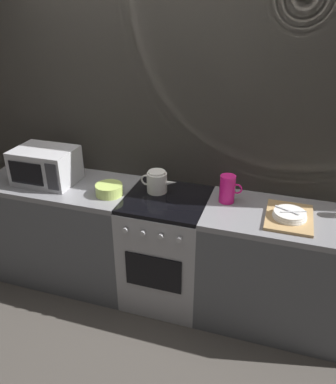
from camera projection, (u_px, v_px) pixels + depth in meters
ground_plane at (166, 293)px, 3.19m from camera, size 8.00×8.00×0.00m
back_wall at (179, 144)px, 2.91m from camera, size 3.60×0.05×2.40m
counter_left at (65, 230)px, 3.23m from camera, size 1.20×0.60×0.90m
stove_unit at (166, 249)px, 2.98m from camera, size 0.60×0.63×0.90m
counter_right at (286, 271)px, 2.74m from camera, size 1.20×0.60×0.90m
microwave at (46, 166)px, 2.96m from camera, size 0.46×0.35×0.27m
kettle at (157, 182)px, 2.83m from camera, size 0.28×0.15×0.17m
mixing_bowl at (109, 190)px, 2.81m from camera, size 0.20×0.20×0.08m
pitcher at (228, 189)px, 2.68m from camera, size 0.16×0.11×0.20m
dish_pile at (289, 216)px, 2.50m from camera, size 0.30×0.40×0.07m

